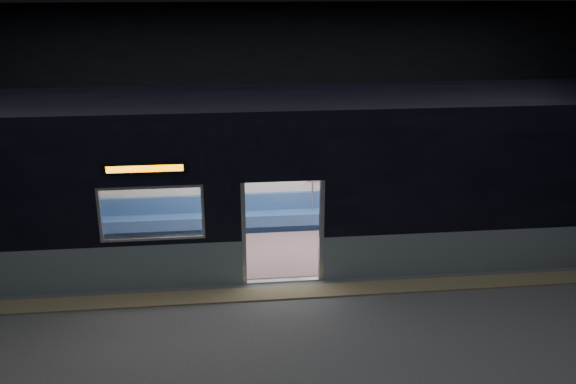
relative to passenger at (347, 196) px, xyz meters
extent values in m
cube|color=#47494C|center=(-1.75, -3.55, -0.80)|extent=(24.00, 14.00, 0.01)
cube|color=black|center=(-1.75, -3.55, 4.18)|extent=(24.00, 14.00, 0.04)
cube|color=black|center=(-1.75, 3.43, 1.70)|extent=(24.00, 0.04, 5.00)
cube|color=#8C7F59|center=(-1.75, -3.00, -0.78)|extent=(22.80, 0.50, 0.03)
cube|color=gray|center=(-6.60, -2.49, -0.35)|extent=(8.30, 0.12, 0.90)
cube|color=gray|center=(3.10, -2.49, -0.35)|extent=(8.30, 0.12, 0.90)
cube|color=black|center=(-6.60, -2.49, 1.25)|extent=(8.30, 0.12, 2.30)
cube|color=black|center=(3.10, -2.49, 1.25)|extent=(8.30, 0.12, 2.30)
cube|color=black|center=(-1.75, -2.49, 1.83)|extent=(1.40, 0.12, 1.15)
cube|color=#B7BABC|center=(-2.49, -2.49, 0.23)|extent=(0.08, 0.14, 2.05)
cube|color=#B7BABC|center=(-1.01, -2.49, 0.23)|extent=(0.08, 0.14, 2.05)
cube|color=black|center=(-4.20, -2.57, 1.59)|extent=(1.50, 0.04, 0.18)
cube|color=orange|center=(-4.20, -2.58, 1.59)|extent=(1.34, 0.03, 0.12)
cube|color=silver|center=(-1.75, 0.39, 0.80)|extent=(18.00, 0.12, 3.20)
cube|color=black|center=(-1.75, -1.05, 2.48)|extent=(18.00, 3.00, 0.15)
cube|color=gray|center=(-1.75, -1.05, -0.78)|extent=(17.76, 2.76, 0.04)
cube|color=silver|center=(-1.75, -1.05, 1.55)|extent=(17.76, 2.76, 0.10)
cube|color=#325491|center=(-1.75, 0.07, -0.55)|extent=(11.00, 0.48, 0.41)
cube|color=#325491|center=(-1.75, 0.26, -0.15)|extent=(11.00, 0.10, 0.40)
cube|color=#6C4F51|center=(-5.05, -2.14, -0.55)|extent=(4.40, 0.48, 0.41)
cube|color=#6C4F51|center=(1.55, -2.14, -0.55)|extent=(4.40, 0.48, 0.41)
cylinder|color=silver|center=(-2.70, -2.18, 0.37)|extent=(0.04, 0.04, 2.26)
cylinder|color=silver|center=(-2.70, 0.08, 0.37)|extent=(0.04, 0.04, 2.26)
cylinder|color=silver|center=(-0.80, -2.18, 0.37)|extent=(0.04, 0.04, 2.26)
cylinder|color=silver|center=(-0.80, 0.08, 0.37)|extent=(0.04, 0.04, 2.26)
cylinder|color=silver|center=(-1.75, 0.03, 1.15)|extent=(11.00, 0.03, 0.03)
cube|color=black|center=(-0.10, -0.15, -0.27)|extent=(0.17, 0.47, 0.16)
cube|color=black|center=(0.10, -0.15, -0.27)|extent=(0.17, 0.47, 0.16)
cylinder|color=black|center=(-0.10, -0.36, -0.54)|extent=(0.11, 0.11, 0.43)
cylinder|color=black|center=(0.10, -0.36, -0.54)|extent=(0.11, 0.11, 0.43)
cube|color=#E47682|center=(0.00, 0.04, -0.25)|extent=(0.40, 0.22, 0.20)
cylinder|color=#E47682|center=(0.00, 0.07, 0.10)|extent=(0.38, 0.38, 0.51)
sphere|color=tan|center=(0.00, 0.05, 0.46)|extent=(0.21, 0.21, 0.21)
sphere|color=black|center=(0.00, 0.09, 0.50)|extent=(0.22, 0.22, 0.22)
cube|color=black|center=(-0.04, -0.22, -0.12)|extent=(0.34, 0.31, 0.14)
cube|color=white|center=(-0.32, 0.31, 0.69)|extent=(1.04, 0.03, 0.68)
camera|label=1|loc=(-2.82, -13.05, 4.72)|focal=38.00mm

